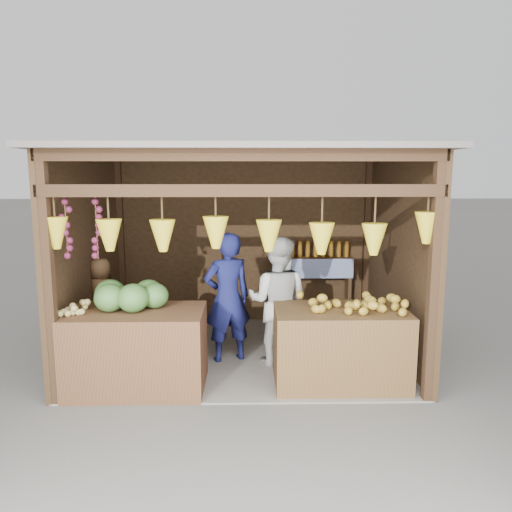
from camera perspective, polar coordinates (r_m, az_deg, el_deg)
The scene contains 12 objects.
ground at distance 6.77m, azimuth -1.38°, elevation -11.01°, with size 80.00×80.00×0.00m, color #514F49.
stall_structure at distance 6.33m, azimuth -1.74°, elevation 3.10°, with size 4.30×3.30×2.66m.
back_shelf at distance 7.83m, azimuth 6.36°, elevation -1.58°, with size 1.25×0.32×1.32m.
counter_left at distance 5.73m, azimuth -13.43°, elevation -10.39°, with size 1.48×0.85×0.89m, color #452617.
counter_right at distance 5.78m, azimuth 9.57°, elevation -10.21°, with size 1.46×0.85×0.87m, color #472D17.
stool at distance 7.05m, azimuth -17.02°, elevation -9.43°, with size 0.28×0.28×0.27m, color black.
man_standing at distance 6.26m, azimuth -3.28°, elevation -4.81°, with size 0.60×0.39×1.65m, color #151952.
woman_standing at distance 6.18m, azimuth 2.50°, elevation -5.19°, with size 0.78×0.61×1.61m, color silver.
vendor_seated at distance 6.88m, azimuth -17.28°, elevation -4.36°, with size 0.50×0.32×1.02m, color brown.
melon_pile at distance 5.65m, azimuth -14.25°, elevation -4.31°, with size 1.00×0.50×0.32m, color #1A4B14, non-canonical shape.
tanfruit_pile at distance 5.67m, azimuth -19.99°, elevation -5.52°, with size 0.34×0.40×0.13m, color #A8984D, non-canonical shape.
mango_pile at distance 5.58m, azimuth 10.35°, elevation -5.06°, with size 1.40×0.64×0.22m, color orange, non-canonical shape.
Camera 1 is at (0.05, -6.34, 2.37)m, focal length 35.00 mm.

